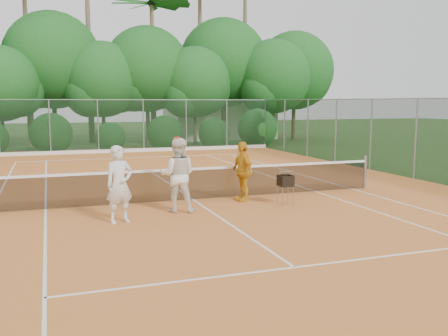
# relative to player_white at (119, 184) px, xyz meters

# --- Properties ---
(ground) EXTENTS (120.00, 120.00, 0.00)m
(ground) POSITION_rel_player_white_xyz_m (2.41, 2.09, -0.95)
(ground) COLOR #244117
(ground) RESTS_ON ground
(clay_court) EXTENTS (18.00, 36.00, 0.02)m
(clay_court) POSITION_rel_player_white_xyz_m (2.41, 2.09, -0.94)
(clay_court) COLOR orange
(clay_court) RESTS_ON ground
(club_building) EXTENTS (8.00, 5.00, 3.00)m
(club_building) POSITION_rel_player_white_xyz_m (11.41, 26.09, 0.55)
(club_building) COLOR beige
(club_building) RESTS_ON ground
(tennis_net) EXTENTS (11.97, 0.10, 1.10)m
(tennis_net) POSITION_rel_player_white_xyz_m (2.41, 2.09, -0.42)
(tennis_net) COLOR gray
(tennis_net) RESTS_ON clay_court
(player_white) EXTENTS (0.78, 0.62, 1.85)m
(player_white) POSITION_rel_player_white_xyz_m (0.00, 0.00, 0.00)
(player_white) COLOR silver
(player_white) RESTS_ON clay_court
(player_center_grp) EXTENTS (1.13, 1.00, 1.98)m
(player_center_grp) POSITION_rel_player_white_xyz_m (1.60, 0.72, 0.05)
(player_center_grp) COLOR white
(player_center_grp) RESTS_ON clay_court
(player_yellow) EXTENTS (0.56, 1.07, 1.74)m
(player_yellow) POSITION_rel_player_white_xyz_m (3.75, 1.56, -0.06)
(player_yellow) COLOR gold
(player_yellow) RESTS_ON clay_court
(ball_hopper) EXTENTS (0.37, 0.37, 0.84)m
(ball_hopper) POSITION_rel_player_white_xyz_m (4.66, 0.58, -0.26)
(ball_hopper) COLOR gray
(ball_hopper) RESTS_ON clay_court
(stray_ball_a) EXTENTS (0.07, 0.07, 0.07)m
(stray_ball_a) POSITION_rel_player_white_xyz_m (4.09, 13.76, -0.89)
(stray_ball_a) COLOR #C6D832
(stray_ball_a) RESTS_ON clay_court
(stray_ball_b) EXTENTS (0.07, 0.07, 0.07)m
(stray_ball_b) POSITION_rel_player_white_xyz_m (1.53, 13.55, -0.89)
(stray_ball_b) COLOR yellow
(stray_ball_b) RESTS_ON clay_court
(stray_ball_c) EXTENTS (0.07, 0.07, 0.07)m
(stray_ball_c) POSITION_rel_player_white_xyz_m (5.09, 12.50, -0.89)
(stray_ball_c) COLOR yellow
(stray_ball_c) RESTS_ON clay_court
(court_markings) EXTENTS (11.03, 23.83, 0.01)m
(court_markings) POSITION_rel_player_white_xyz_m (2.41, 2.09, -0.92)
(court_markings) COLOR white
(court_markings) RESTS_ON clay_court
(fence_back) EXTENTS (18.07, 0.07, 3.00)m
(fence_back) POSITION_rel_player_white_xyz_m (2.41, 17.09, 0.57)
(fence_back) COLOR #19381E
(fence_back) RESTS_ON clay_court
(tropical_treeline) EXTENTS (32.10, 8.49, 15.03)m
(tropical_treeline) POSITION_rel_player_white_xyz_m (3.84, 22.31, 4.17)
(tropical_treeline) COLOR brown
(tropical_treeline) RESTS_ON ground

